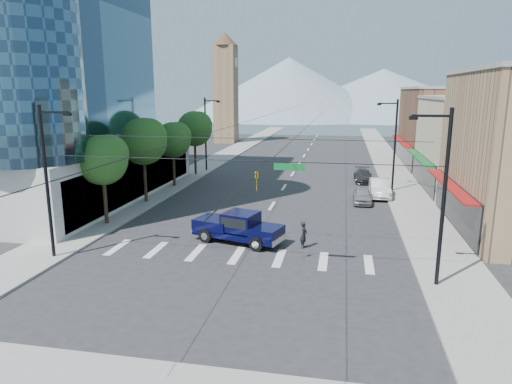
# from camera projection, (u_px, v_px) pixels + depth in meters

# --- Properties ---
(ground) EXTENTS (160.00, 160.00, 0.00)m
(ground) POSITION_uv_depth(u_px,v_px,m) (234.00, 265.00, 26.16)
(ground) COLOR #28282B
(ground) RESTS_ON ground
(sidewalk_left) EXTENTS (4.00, 120.00, 0.15)m
(sidewalk_left) POSITION_uv_depth(u_px,v_px,m) (219.00, 159.00, 66.70)
(sidewalk_left) COLOR gray
(sidewalk_left) RESTS_ON ground
(sidewalk_right) EXTENTS (4.00, 120.00, 0.15)m
(sidewalk_right) POSITION_uv_depth(u_px,v_px,m) (388.00, 163.00, 62.28)
(sidewalk_right) COLOR gray
(sidewalk_right) RESTS_ON ground
(shop_mid) EXTENTS (12.00, 14.00, 9.00)m
(shop_mid) POSITION_uv_depth(u_px,v_px,m) (490.00, 146.00, 44.51)
(shop_mid) COLOR tan
(shop_mid) RESTS_ON ground
(shop_far) EXTENTS (12.00, 18.00, 10.00)m
(shop_far) POSITION_uv_depth(u_px,v_px,m) (454.00, 128.00, 59.74)
(shop_far) COLOR brown
(shop_far) RESTS_ON ground
(clock_tower) EXTENTS (4.80, 4.80, 20.40)m
(clock_tower) POSITION_uv_depth(u_px,v_px,m) (226.00, 86.00, 86.34)
(clock_tower) COLOR #8C6B4C
(clock_tower) RESTS_ON ground
(mountain_left) EXTENTS (80.00, 80.00, 22.00)m
(mountain_left) POSITION_uv_depth(u_px,v_px,m) (289.00, 88.00, 170.36)
(mountain_left) COLOR gray
(mountain_left) RESTS_ON ground
(mountain_right) EXTENTS (90.00, 90.00, 18.00)m
(mountain_right) POSITION_uv_depth(u_px,v_px,m) (383.00, 93.00, 173.93)
(mountain_right) COLOR gray
(mountain_right) RESTS_ON ground
(tree_near) EXTENTS (3.65, 3.64, 6.71)m
(tree_near) POSITION_uv_depth(u_px,v_px,m) (105.00, 158.00, 32.96)
(tree_near) COLOR black
(tree_near) RESTS_ON ground
(tree_midnear) EXTENTS (4.09, 4.09, 7.52)m
(tree_midnear) POSITION_uv_depth(u_px,v_px,m) (145.00, 140.00, 39.54)
(tree_midnear) COLOR black
(tree_midnear) RESTS_ON ground
(tree_midfar) EXTENTS (3.65, 3.64, 6.71)m
(tree_midfar) POSITION_uv_depth(u_px,v_px,m) (174.00, 139.00, 46.38)
(tree_midfar) COLOR black
(tree_midfar) RESTS_ON ground
(tree_far) EXTENTS (4.09, 4.09, 7.52)m
(tree_far) POSITION_uv_depth(u_px,v_px,m) (196.00, 128.00, 52.97)
(tree_far) COLOR black
(tree_far) RESTS_ON ground
(signal_rig) EXTENTS (21.80, 0.20, 9.00)m
(signal_rig) POSITION_uv_depth(u_px,v_px,m) (232.00, 189.00, 24.16)
(signal_rig) COLOR black
(signal_rig) RESTS_ON ground
(lamp_pole_nw) EXTENTS (2.00, 0.25, 9.00)m
(lamp_pole_nw) POSITION_uv_depth(u_px,v_px,m) (207.00, 131.00, 55.82)
(lamp_pole_nw) COLOR black
(lamp_pole_nw) RESTS_ON ground
(lamp_pole_ne) EXTENTS (2.00, 0.25, 9.00)m
(lamp_pole_ne) POSITION_uv_depth(u_px,v_px,m) (394.00, 142.00, 44.21)
(lamp_pole_ne) COLOR black
(lamp_pole_ne) RESTS_ON ground
(pickup_truck) EXTENTS (6.36, 3.70, 2.04)m
(pickup_truck) POSITION_uv_depth(u_px,v_px,m) (238.00, 226.00, 29.90)
(pickup_truck) COLOR black
(pickup_truck) RESTS_ON ground
(pedestrian) EXTENTS (0.53, 0.70, 1.73)m
(pedestrian) POSITION_uv_depth(u_px,v_px,m) (304.00, 235.00, 28.81)
(pedestrian) COLOR black
(pedestrian) RESTS_ON ground
(parked_car_near) EXTENTS (1.63, 4.02, 1.37)m
(parked_car_near) POSITION_uv_depth(u_px,v_px,m) (362.00, 195.00, 40.49)
(parked_car_near) COLOR #98989C
(parked_car_near) RESTS_ON ground
(parked_car_mid) EXTENTS (1.82, 5.10, 1.67)m
(parked_car_mid) POSITION_uv_depth(u_px,v_px,m) (380.00, 188.00, 42.83)
(parked_car_mid) COLOR white
(parked_car_mid) RESTS_ON ground
(parked_car_far) EXTENTS (2.06, 4.74, 1.36)m
(parked_car_far) POSITION_uv_depth(u_px,v_px,m) (363.00, 176.00, 49.98)
(parked_car_far) COLOR #2F3032
(parked_car_far) RESTS_ON ground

